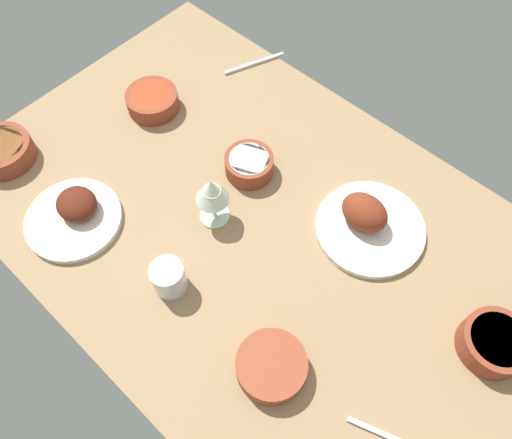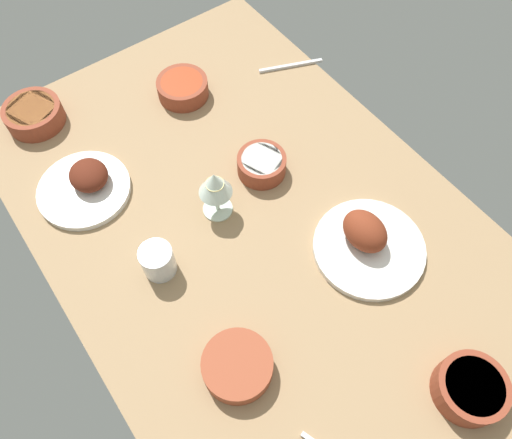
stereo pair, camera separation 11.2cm
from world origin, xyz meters
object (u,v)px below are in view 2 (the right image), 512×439
(bowl_cream, at_px, (262,164))
(wine_glass, at_px, (215,186))
(bowl_sauce, at_px, (183,87))
(spoon_loose, at_px, (291,66))
(bowl_onions, at_px, (470,388))
(plate_far_side, at_px, (86,184))
(water_tumbler, at_px, (158,261))
(bowl_soup, at_px, (34,114))
(bowl_pasta, at_px, (237,366))
(plate_center_main, at_px, (367,241))

(bowl_cream, distance_m, wine_glass, 0.17)
(bowl_cream, relative_size, bowl_sauce, 0.87)
(wine_glass, bearing_deg, spoon_loose, 122.08)
(bowl_onions, bearing_deg, plate_far_side, -156.50)
(water_tumbler, bearing_deg, bowl_sauce, 142.37)
(bowl_onions, height_order, bowl_cream, bowl_onions)
(bowl_soup, relative_size, bowl_pasta, 1.06)
(bowl_onions, relative_size, bowl_pasta, 0.96)
(wine_glass, height_order, spoon_loose, wine_glass)
(bowl_sauce, xyz_separation_m, water_tumbler, (0.41, -0.32, 0.01))
(spoon_loose, bearing_deg, plate_far_side, -154.39)
(plate_center_main, relative_size, bowl_cream, 2.10)
(plate_far_side, height_order, bowl_onions, plate_far_side)
(bowl_sauce, xyz_separation_m, spoon_loose, (0.09, 0.30, -0.02))
(bowl_cream, height_order, spoon_loose, bowl_cream)
(water_tumbler, bearing_deg, wine_glass, 105.71)
(bowl_soup, distance_m, bowl_onions, 1.19)
(bowl_onions, xyz_separation_m, bowl_cream, (-0.65, -0.00, -0.00))
(bowl_onions, distance_m, wine_glass, 0.65)
(bowl_soup, distance_m, spoon_loose, 0.70)
(bowl_soup, distance_m, bowl_pasta, 0.84)
(bowl_onions, height_order, bowl_pasta, bowl_onions)
(bowl_cream, distance_m, water_tumbler, 0.35)
(bowl_pasta, bearing_deg, spoon_loose, 134.66)
(bowl_sauce, bearing_deg, wine_glass, -20.01)
(wine_glass, bearing_deg, water_tumbler, -74.29)
(plate_far_side, bearing_deg, bowl_pasta, 4.51)
(bowl_pasta, height_order, water_tumbler, water_tumbler)
(bowl_pasta, xyz_separation_m, bowl_sauce, (-0.69, 0.31, 0.00))
(plate_center_main, height_order, plate_far_side, plate_center_main)
(plate_far_side, xyz_separation_m, bowl_pasta, (0.56, 0.04, 0.01))
(bowl_sauce, relative_size, spoon_loose, 0.74)
(bowl_cream, bearing_deg, bowl_pasta, -42.18)
(bowl_pasta, height_order, bowl_cream, bowl_cream)
(bowl_soup, distance_m, bowl_sauce, 0.39)
(plate_far_side, bearing_deg, spoon_loose, 93.39)
(bowl_soup, bearing_deg, bowl_onions, 18.73)
(plate_center_main, xyz_separation_m, bowl_sauce, (-0.64, -0.08, 0.00))
(bowl_soup, xyz_separation_m, bowl_sauce, (0.15, 0.36, -0.00))
(bowl_sauce, bearing_deg, plate_far_side, -70.17)
(plate_center_main, relative_size, bowl_soup, 1.69)
(plate_center_main, xyz_separation_m, water_tumbler, (-0.23, -0.40, 0.01))
(plate_far_side, height_order, spoon_loose, plate_far_side)
(bowl_onions, bearing_deg, bowl_soup, -161.27)
(bowl_pasta, bearing_deg, water_tumbler, -177.77)
(bowl_onions, bearing_deg, bowl_sauce, -178.73)
(bowl_pasta, xyz_separation_m, bowl_cream, (-0.36, 0.33, 0.00))
(plate_center_main, height_order, bowl_soup, plate_center_main)
(bowl_cream, distance_m, spoon_loose, 0.37)
(wine_glass, xyz_separation_m, spoon_loose, (-0.27, 0.43, -0.10))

